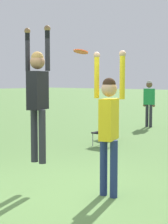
{
  "coord_description": "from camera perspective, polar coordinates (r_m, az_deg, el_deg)",
  "views": [
    {
      "loc": [
        4.14,
        -4.2,
        1.84
      ],
      "look_at": [
        0.14,
        0.59,
        1.3
      ],
      "focal_mm": 60.0,
      "sensor_mm": 36.0,
      "label": 1
    }
  ],
  "objects": [
    {
      "name": "camping_chair_1",
      "position": [
        10.49,
        3.16,
        -2.68
      ],
      "size": [
        0.48,
        0.51,
        0.77
      ],
      "rotation": [
        0.0,
        0.0,
        3.18
      ],
      "color": "gray",
      "rests_on": "ground_plane"
    },
    {
      "name": "camping_chair_3",
      "position": [
        11.74,
        4.01,
        -1.61
      ],
      "size": [
        0.65,
        0.71,
        0.83
      ],
      "rotation": [
        0.0,
        0.0,
        2.62
      ],
      "color": "gray",
      "rests_on": "ground_plane"
    },
    {
      "name": "person_defending",
      "position": [
        5.83,
        3.82,
        -1.14
      ],
      "size": [
        0.59,
        0.48,
        2.28
      ],
      "rotation": [
        0.0,
        0.0,
        -1.25
      ],
      "color": "navy",
      "rests_on": "ground_plane"
    },
    {
      "name": "frisbee",
      "position": [
        6.16,
        -0.5,
        9.19
      ],
      "size": [
        0.24,
        0.24,
        0.07
      ],
      "color": "#E04C23"
    },
    {
      "name": "person_spectator_near",
      "position": [
        14.76,
        9.89,
        1.98
      ],
      "size": [
        0.52,
        0.32,
        1.82
      ],
      "rotation": [
        0.0,
        0.0,
        0.38
      ],
      "color": "#2D2D38",
      "rests_on": "ground_plane"
    },
    {
      "name": "person_jumping",
      "position": [
        6.29,
        -7.07,
        3.26
      ],
      "size": [
        0.58,
        0.47,
        2.27
      ],
      "rotation": [
        0.0,
        0.0,
        1.89
      ],
      "color": "#2D2D38",
      "rests_on": "ground_plane"
    },
    {
      "name": "ground_plane",
      "position": [
        6.18,
        -4.66,
        -12.39
      ],
      "size": [
        120.0,
        120.0,
        0.0
      ],
      "primitive_type": "plane",
      "color": "#608C47"
    }
  ]
}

